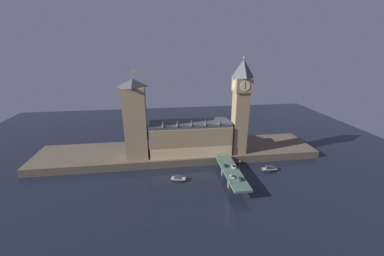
{
  "coord_description": "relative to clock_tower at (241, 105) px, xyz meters",
  "views": [
    {
      "loc": [
        -12.91,
        -136.05,
        83.91
      ],
      "look_at": [
        8.7,
        20.0,
        29.57
      ],
      "focal_mm": 22.0,
      "sensor_mm": 36.0,
      "label": 1
    }
  ],
  "objects": [
    {
      "name": "ground_plane",
      "position": [
        -45.89,
        -26.58,
        -43.75
      ],
      "size": [
        400.0,
        400.0,
        0.0
      ],
      "primitive_type": "plane",
      "color": "black"
    },
    {
      "name": "embankment",
      "position": [
        -45.89,
        12.42,
        -40.85
      ],
      "size": [
        220.0,
        42.0,
        5.8
      ],
      "color": "brown",
      "rests_on": "ground_plane"
    },
    {
      "name": "parliament_hall",
      "position": [
        -37.1,
        4.23,
        -25.61
      ],
      "size": [
        60.96,
        21.0,
        29.7
      ],
      "color": "#9E845B",
      "rests_on": "embankment"
    },
    {
      "name": "clock_tower",
      "position": [
        0.0,
        0.0,
        0.0
      ],
      "size": [
        12.49,
        12.6,
        71.92
      ],
      "color": "#9E845B",
      "rests_on": "embankment"
    },
    {
      "name": "victoria_tower",
      "position": [
        -76.82,
        2.61,
        -8.94
      ],
      "size": [
        15.7,
        15.7,
        63.83
      ],
      "color": "#9E845B",
      "rests_on": "embankment"
    },
    {
      "name": "bridge",
      "position": [
        -14.38,
        -31.58,
        -38.28
      ],
      "size": [
        10.67,
        46.0,
        7.41
      ],
      "color": "#476656",
      "rests_on": "ground_plane"
    },
    {
      "name": "car_northbound_lead",
      "position": [
        -16.73,
        -25.06,
        -35.72
      ],
      "size": [
        1.94,
        3.84,
        1.33
      ],
      "color": "black",
      "rests_on": "bridge"
    },
    {
      "name": "car_northbound_trail",
      "position": [
        -16.73,
        -39.63,
        -35.71
      ],
      "size": [
        2.06,
        4.28,
        1.33
      ],
      "color": "silver",
      "rests_on": "bridge"
    },
    {
      "name": "car_southbound_lead",
      "position": [
        -12.03,
        -42.89,
        -35.71
      ],
      "size": [
        1.89,
        4.4,
        1.33
      ],
      "color": "black",
      "rests_on": "bridge"
    },
    {
      "name": "car_southbound_trail",
      "position": [
        -12.03,
        -27.81,
        -35.68
      ],
      "size": [
        2.07,
        4.71,
        1.39
      ],
      "color": "silver",
      "rests_on": "bridge"
    },
    {
      "name": "pedestrian_near_rail",
      "position": [
        -19.07,
        -43.07,
        -35.5
      ],
      "size": [
        0.38,
        0.38,
        1.59
      ],
      "color": "black",
      "rests_on": "bridge"
    },
    {
      "name": "pedestrian_far_rail",
      "position": [
        -19.07,
        -19.52,
        -35.46
      ],
      "size": [
        0.38,
        0.38,
        1.65
      ],
      "color": "black",
      "rests_on": "bridge"
    },
    {
      "name": "street_lamp_near",
      "position": [
        -19.47,
        -46.3,
        -32.5
      ],
      "size": [
        1.34,
        0.6,
        6.12
      ],
      "color": "#2D3333",
      "rests_on": "bridge"
    },
    {
      "name": "street_lamp_mid",
      "position": [
        -9.28,
        -31.58,
        -31.86
      ],
      "size": [
        1.34,
        0.6,
        7.17
      ],
      "color": "#2D3333",
      "rests_on": "bridge"
    },
    {
      "name": "street_lamp_far",
      "position": [
        -19.47,
        -16.86,
        -31.85
      ],
      "size": [
        1.34,
        0.6,
        7.18
      ],
      "color": "#2D3333",
      "rests_on": "bridge"
    },
    {
      "name": "boat_upstream",
      "position": [
        -49.03,
        -26.42,
        -42.5
      ],
      "size": [
        11.73,
        7.51,
        3.43
      ],
      "color": "#1E2842",
      "rests_on": "ground_plane"
    },
    {
      "name": "boat_downstream",
      "position": [
        16.34,
        -22.62,
        -42.34
      ],
      "size": [
        11.96,
        5.04,
        3.85
      ],
      "color": "#28282D",
      "rests_on": "ground_plane"
    }
  ]
}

